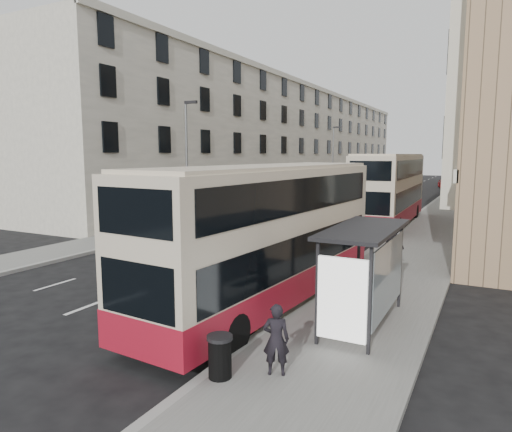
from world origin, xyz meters
The scene contains 21 objects.
ground centered at (0.00, 0.00, 0.00)m, with size 200.00×200.00×0.00m, color black.
pavement_right centered at (8.00, 30.00, 0.07)m, with size 4.00×120.00×0.15m, color slate.
pavement_left centered at (-7.50, 30.00, 0.07)m, with size 3.00×120.00×0.15m, color slate.
kerb_right centered at (6.00, 30.00, 0.07)m, with size 0.25×120.00×0.15m, color gray.
kerb_left centered at (-6.00, 30.00, 0.07)m, with size 0.25×120.00×0.15m, color gray.
road_markings centered at (0.00, 45.00, 0.01)m, with size 10.00×110.00×0.01m, color silver, non-canonical shape.
terrace_left centered at (-13.43, 45.50, 6.52)m, with size 9.18×79.00×13.25m.
bus_shelter centered at (8.34, -0.39, 2.14)m, with size 1.65×4.25×2.70m.
guard_railing centered at (6.25, 5.75, 0.86)m, with size 0.06×6.56×1.01m.
street_lamp_near centered at (-6.35, 12.00, 4.64)m, with size 0.93×0.18×8.00m.
street_lamp_far centered at (-6.35, 42.00, 4.64)m, with size 0.93×0.18×8.00m.
double_decker_front centered at (5.00, 0.62, 2.27)m, with size 3.39×11.35×4.46m.
double_decker_rear centered at (5.00, 19.34, 2.46)m, with size 2.95×12.14×4.83m.
litter_bin centered at (6.35, -4.45, 0.62)m, with size 0.55×0.55×0.91m.
pedestrian_near centered at (7.34, -3.78, 0.93)m, with size 0.57×0.37×1.55m, color black.
pedestrian_mid centered at (7.68, 0.09, 0.98)m, with size 0.81×0.63×1.66m, color black.
pedestrian_far centered at (7.67, 6.53, 1.10)m, with size 1.11×0.46×1.90m, color black.
white_van centered at (-2.80, 38.16, 0.79)m, with size 2.62×5.69×1.58m, color silver.
car_silver centered at (-5.20, 55.24, 0.76)m, with size 1.79×4.45×1.52m, color #A1A4A7.
car_dark centered at (-4.76, 72.27, 0.69)m, with size 1.47×4.21×1.39m, color black.
car_red centered at (5.20, 58.68, 0.73)m, with size 2.06×5.06×1.47m, color maroon.
Camera 1 is at (11.20, -12.12, 4.80)m, focal length 32.00 mm.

